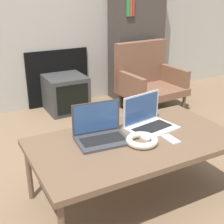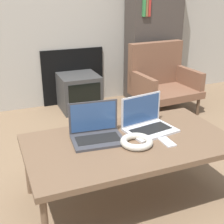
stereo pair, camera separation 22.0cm
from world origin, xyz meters
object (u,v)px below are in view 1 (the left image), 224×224
Objects in this scene: laptop_right at (148,121)px; phone at (171,139)px; headphones at (142,140)px; tv at (66,93)px; armchair at (147,77)px; laptop_left at (100,132)px.

laptop_right is 2.78× the size of phone.
laptop_right is 1.77× the size of headphones.
headphones is at bearing -143.21° from laptop_right.
headphones reaches higher than tv.
headphones reaches higher than phone.
laptop_right is at bearing -89.93° from tv.
armchair is (1.04, 1.47, -0.09)m from headphones.
armchair reaches higher than headphones.
headphones is 0.20m from phone.
laptop_left is at bearing -102.44° from tv.
headphones is at bearing -129.36° from armchair.
laptop_right is 1.68m from tv.
phone is (0.39, -0.22, -0.05)m from laptop_left.
armchair is (1.24, 1.29, -0.12)m from laptop_left.
armchair is (0.85, 1.52, -0.07)m from phone.
laptop_left is at bearing 138.49° from headphones.
phone is 0.28× the size of tv.
phone is (0.02, -0.22, -0.05)m from laptop_right.
tv is (0.36, 1.65, -0.29)m from laptop_left.
laptop_left is 0.37m from laptop_right.
laptop_right reaches higher than headphones.
laptop_right is (0.37, -0.00, 0.00)m from laptop_left.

